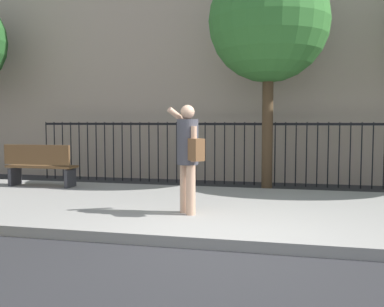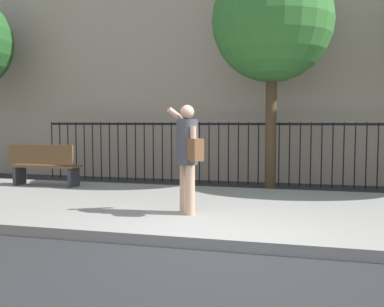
# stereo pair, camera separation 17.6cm
# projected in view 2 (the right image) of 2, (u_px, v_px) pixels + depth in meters

# --- Properties ---
(ground_plane) EXTENTS (60.00, 60.00, 0.00)m
(ground_plane) POSITION_uv_depth(u_px,v_px,m) (216.00, 251.00, 5.54)
(ground_plane) COLOR #28282B
(sidewalk) EXTENTS (28.00, 4.40, 0.15)m
(sidewalk) POSITION_uv_depth(u_px,v_px,m) (242.00, 211.00, 7.66)
(sidewalk) COLOR gray
(sidewalk) RESTS_ON ground
(iron_fence) EXTENTS (12.03, 0.04, 1.60)m
(iron_fence) POSITION_uv_depth(u_px,v_px,m) (264.00, 145.00, 11.16)
(iron_fence) COLOR black
(iron_fence) RESTS_ON ground
(pedestrian_on_phone) EXTENTS (0.68, 0.70, 1.72)m
(pedestrian_on_phone) POSITION_uv_depth(u_px,v_px,m) (188.00, 151.00, 6.99)
(pedestrian_on_phone) COLOR tan
(pedestrian_on_phone) RESTS_ON sidewalk
(street_bench) EXTENTS (1.60, 0.45, 0.95)m
(street_bench) POSITION_uv_depth(u_px,v_px,m) (44.00, 164.00, 10.06)
(street_bench) COLOR brown
(street_bench) RESTS_ON sidewalk
(street_tree_mid) EXTENTS (2.74, 2.74, 5.24)m
(street_tree_mid) POSITION_uv_depth(u_px,v_px,m) (272.00, 22.00, 10.03)
(street_tree_mid) COLOR #4C3823
(street_tree_mid) RESTS_ON ground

